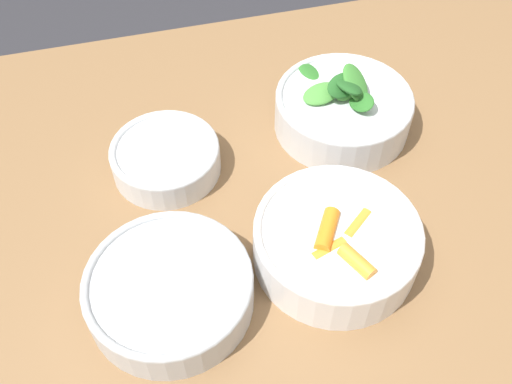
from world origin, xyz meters
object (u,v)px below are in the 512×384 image
at_px(bowl_greens, 343,108).
at_px(bowl_cookies, 166,157).
at_px(bowl_carrots, 337,241).
at_px(bowl_beans_hotdog, 170,290).

distance_m(bowl_greens, bowl_cookies, 0.26).
height_order(bowl_carrots, bowl_cookies, bowl_carrots).
bearing_deg(bowl_beans_hotdog, bowl_carrots, -177.62).
bearing_deg(bowl_greens, bowl_cookies, 4.08).
bearing_deg(bowl_carrots, bowl_cookies, -48.53).
height_order(bowl_greens, bowl_beans_hotdog, bowl_greens).
distance_m(bowl_greens, bowl_beans_hotdog, 0.37).
distance_m(bowl_carrots, bowl_beans_hotdog, 0.20).
bearing_deg(bowl_beans_hotdog, bowl_cookies, -97.94).
xyz_separation_m(bowl_greens, bowl_cookies, (0.26, 0.02, -0.01)).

